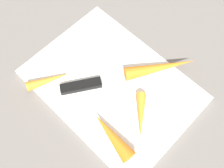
% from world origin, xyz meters
% --- Properties ---
extents(ground_plane, '(1.40, 1.40, 0.00)m').
position_xyz_m(ground_plane, '(0.00, 0.00, 0.00)').
color(ground_plane, slate).
extents(cutting_board, '(0.36, 0.26, 0.01)m').
position_xyz_m(cutting_board, '(0.00, 0.00, 0.01)').
color(cutting_board, white).
rests_on(cutting_board, ground_plane).
extents(knife, '(0.13, 0.18, 0.01)m').
position_xyz_m(knife, '(-0.04, -0.04, 0.02)').
color(knife, '#B7B7BC').
rests_on(knife, cutting_board).
extents(carrot_short, '(0.06, 0.09, 0.02)m').
position_xyz_m(carrot_short, '(-0.10, -0.09, 0.02)').
color(carrot_short, orange).
rests_on(carrot_short, cutting_board).
extents(carrot_shortest, '(0.08, 0.08, 0.02)m').
position_xyz_m(carrot_shortest, '(0.09, -0.01, 0.02)').
color(carrot_shortest, orange).
rests_on(carrot_shortest, cutting_board).
extents(carrot_longest, '(0.11, 0.15, 0.03)m').
position_xyz_m(carrot_longest, '(0.05, 0.10, 0.03)').
color(carrot_longest, orange).
rests_on(carrot_longest, cutting_board).
extents(carrot_long, '(0.11, 0.05, 0.03)m').
position_xyz_m(carrot_long, '(0.08, -0.09, 0.03)').
color(carrot_long, orange).
rests_on(carrot_long, cutting_board).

